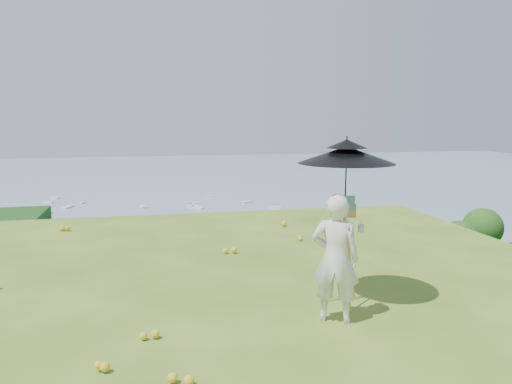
{
  "coord_description": "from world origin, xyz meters",
  "views": [
    {
      "loc": [
        -0.26,
        -6.35,
        2.61
      ],
      "look_at": [
        1.62,
        2.4,
        1.24
      ],
      "focal_mm": 35.0,
      "sensor_mm": 36.0,
      "label": 1
    }
  ],
  "objects": [
    {
      "name": "harbor_town",
      "position": [
        0.0,
        75.0,
        -29.5
      ],
      "size": [
        110.0,
        22.0,
        5.0
      ],
      "primitive_type": null,
      "color": "white",
      "rests_on": "shoreline_tier"
    },
    {
      "name": "ground",
      "position": [
        0.0,
        0.0,
        0.0
      ],
      "size": [
        14.0,
        14.0,
        0.0
      ],
      "primitive_type": "plane",
      "color": "#44681D",
      "rests_on": "ground"
    },
    {
      "name": "slope_trees",
      "position": [
        0.0,
        35.0,
        -15.0
      ],
      "size": [
        110.0,
        50.0,
        6.0
      ],
      "primitive_type": null,
      "color": "#1E4D17",
      "rests_on": "forest_slope"
    },
    {
      "name": "painter_cap",
      "position": [
        2.01,
        -0.6,
        1.61
      ],
      "size": [
        0.24,
        0.27,
        0.1
      ],
      "primitive_type": null,
      "rotation": [
        0.0,
        0.0,
        -0.29
      ],
      "color": "#C36B70",
      "rests_on": "painter"
    },
    {
      "name": "sun_umbrella",
      "position": [
        2.34,
        -0.05,
        1.81
      ],
      "size": [
        1.68,
        1.68,
        1.07
      ],
      "primitive_type": null,
      "rotation": [
        0.0,
        0.0,
        -0.34
      ],
      "color": "black",
      "rests_on": "field_easel"
    },
    {
      "name": "shoreline_tier",
      "position": [
        0.0,
        75.0,
        -36.0
      ],
      "size": [
        170.0,
        28.0,
        8.0
      ],
      "primitive_type": "cube",
      "color": "gray",
      "rests_on": "bay_water"
    },
    {
      "name": "bay_water",
      "position": [
        0.0,
        240.0,
        -34.0
      ],
      "size": [
        700.0,
        700.0,
        0.0
      ],
      "primitive_type": "plane",
      "color": "#7288A3",
      "rests_on": "ground"
    },
    {
      "name": "field_easel",
      "position": [
        2.33,
        -0.08,
        0.78
      ],
      "size": [
        0.76,
        0.76,
        1.55
      ],
      "primitive_type": null,
      "rotation": [
        0.0,
        0.0,
        -0.37
      ],
      "color": "#AA7F47",
      "rests_on": "ground"
    },
    {
      "name": "wildflowers",
      "position": [
        0.0,
        0.25,
        0.06
      ],
      "size": [
        10.0,
        10.5,
        0.12
      ],
      "primitive_type": null,
      "color": "gold",
      "rests_on": "ground"
    },
    {
      "name": "painter",
      "position": [
        2.01,
        -0.6,
        0.83
      ],
      "size": [
        0.72,
        0.62,
        1.66
      ],
      "primitive_type": "imported",
      "rotation": [
        0.0,
        0.0,
        2.7
      ],
      "color": "white",
      "rests_on": "ground"
    },
    {
      "name": "moored_boats",
      "position": [
        -12.5,
        161.0,
        -33.65
      ],
      "size": [
        140.0,
        140.0,
        0.7
      ],
      "primitive_type": null,
      "color": "silver",
      "rests_on": "bay_water"
    }
  ]
}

